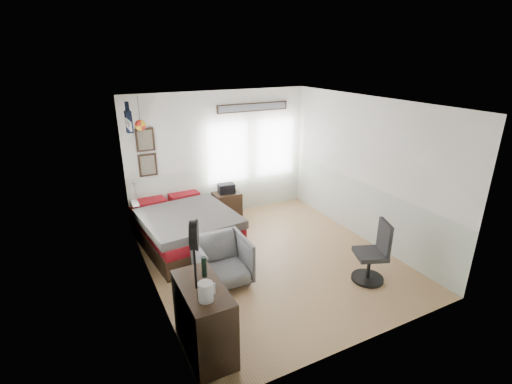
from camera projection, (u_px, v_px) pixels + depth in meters
ground_plane at (271, 260)px, 6.51m from camera, size 4.00×4.50×0.01m
room_shell at (263, 170)px, 6.07m from camera, size 4.02×4.52×2.71m
wall_decor at (171, 127)px, 6.94m from camera, size 3.55×1.32×1.44m
bed at (185, 228)px, 6.93m from camera, size 1.71×2.28×0.69m
dresser at (204, 319)px, 4.40m from camera, size 0.48×1.00×0.90m
armchair at (222, 261)px, 5.77m from camera, size 0.81×0.83×0.74m
nightstand at (227, 205)px, 8.12m from camera, size 0.56×0.45×0.56m
task_chair at (373, 257)px, 5.79m from camera, size 0.58×0.58×1.01m
kettle at (206, 292)px, 3.97m from camera, size 0.19×0.16×0.22m
bottle at (204, 267)px, 4.39m from camera, size 0.06×0.06×0.26m
stand_fan at (194, 236)px, 3.98m from camera, size 0.21×0.33×0.85m
black_bag at (226, 188)px, 7.99m from camera, size 0.37×0.26×0.20m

